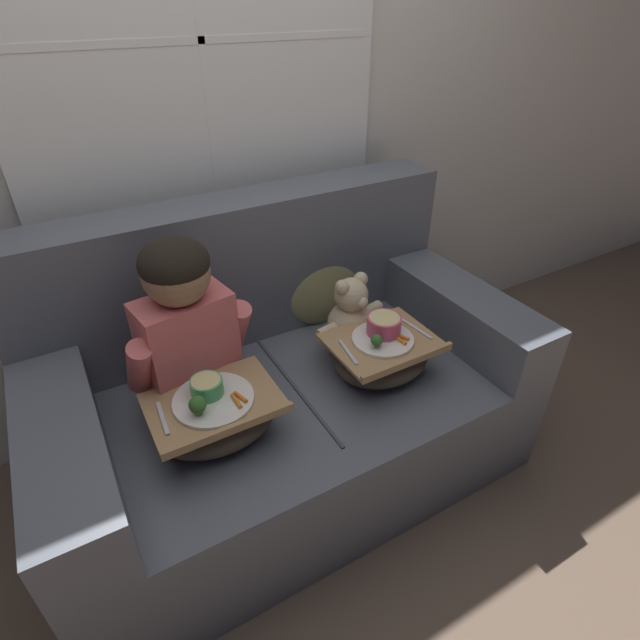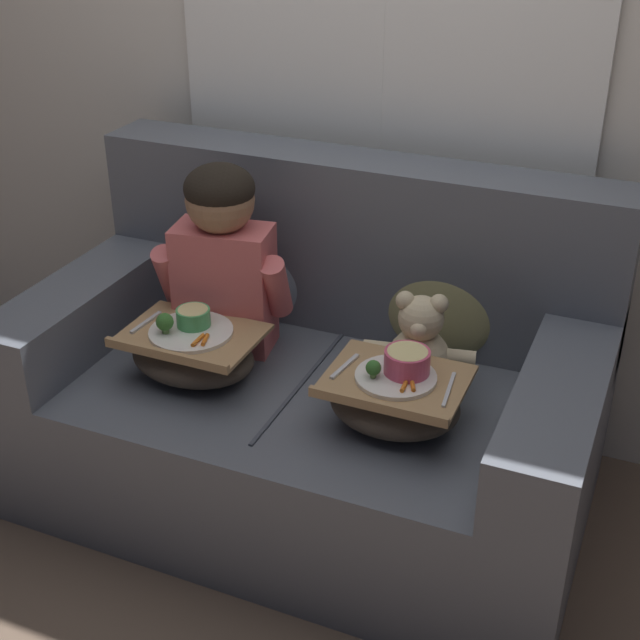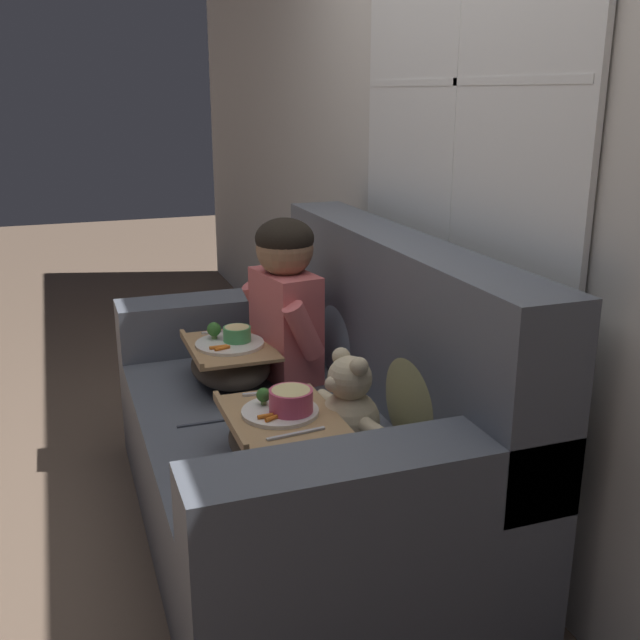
% 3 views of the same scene
% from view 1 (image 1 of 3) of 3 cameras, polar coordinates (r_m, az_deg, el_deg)
% --- Properties ---
extents(ground_plane, '(14.00, 14.00, 0.00)m').
position_cam_1_polar(ground_plane, '(2.18, -3.20, -15.90)').
color(ground_plane, brown).
extents(wall_back_with_window, '(8.00, 0.08, 2.60)m').
position_cam_1_polar(wall_back_with_window, '(2.02, -13.11, 22.93)').
color(wall_back_with_window, beige).
rests_on(wall_back_with_window, ground_plane).
extents(couch, '(1.72, 0.99, 1.02)m').
position_cam_1_polar(couch, '(1.98, -4.54, -7.65)').
color(couch, '#565B66').
rests_on(couch, ground_plane).
extents(throw_pillow_behind_child, '(0.37, 0.18, 0.39)m').
position_cam_1_polar(throw_pillow_behind_child, '(1.92, -16.59, -0.35)').
color(throw_pillow_behind_child, slate).
rests_on(throw_pillow_behind_child, couch).
extents(throw_pillow_behind_teddy, '(0.38, 0.18, 0.39)m').
position_cam_1_polar(throw_pillow_behind_teddy, '(2.11, 0.17, 4.48)').
color(throw_pillow_behind_teddy, '#898456').
rests_on(throw_pillow_behind_teddy, couch).
extents(child_figure, '(0.44, 0.24, 0.60)m').
position_cam_1_polar(child_figure, '(1.64, -15.28, 0.18)').
color(child_figure, '#DB6666').
rests_on(child_figure, couch).
extents(teddy_bear, '(0.33, 0.24, 0.31)m').
position_cam_1_polar(teddy_bear, '(1.96, 3.57, 0.41)').
color(teddy_bear, beige).
rests_on(teddy_bear, couch).
extents(lap_tray_child, '(0.40, 0.30, 0.22)m').
position_cam_1_polar(lap_tray_child, '(1.63, -11.81, -10.72)').
color(lap_tray_child, '#473D33').
rests_on(lap_tray_child, child_figure).
extents(lap_tray_teddy, '(0.38, 0.31, 0.23)m').
position_cam_1_polar(lap_tray_teddy, '(1.85, 7.05, -3.85)').
color(lap_tray_teddy, '#473D33').
rests_on(lap_tray_teddy, teddy_bear).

